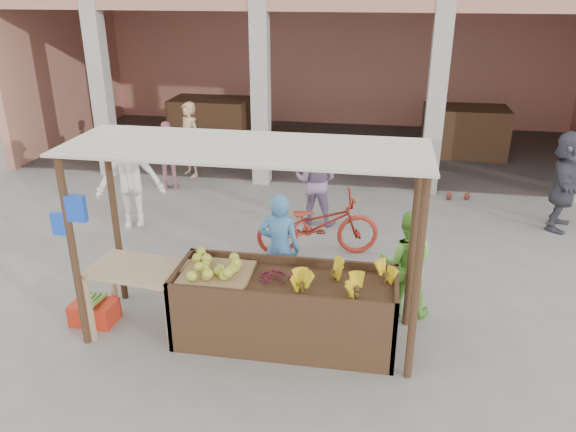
% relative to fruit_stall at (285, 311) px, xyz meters
% --- Properties ---
extents(ground, '(60.00, 60.00, 0.00)m').
position_rel_fruit_stall_xyz_m(ground, '(-0.50, 0.00, -0.40)').
color(ground, slate).
rests_on(ground, ground).
extents(market_building, '(14.40, 6.40, 4.20)m').
position_rel_fruit_stall_xyz_m(market_building, '(-0.45, 8.93, 2.30)').
color(market_building, tan).
rests_on(market_building, ground).
extents(fruit_stall, '(2.60, 0.95, 0.80)m').
position_rel_fruit_stall_xyz_m(fruit_stall, '(0.00, 0.00, 0.00)').
color(fruit_stall, '#462E1C').
rests_on(fruit_stall, ground).
extents(stall_awning, '(4.09, 1.35, 2.39)m').
position_rel_fruit_stall_xyz_m(stall_awning, '(-0.51, 0.06, 1.58)').
color(stall_awning, '#462E1C').
rests_on(stall_awning, ground).
extents(banana_heap, '(1.06, 0.58, 0.19)m').
position_rel_fruit_stall_xyz_m(banana_heap, '(0.66, 0.01, 0.50)').
color(banana_heap, yellow).
rests_on(banana_heap, fruit_stall).
extents(melon_tray, '(0.81, 0.70, 0.21)m').
position_rel_fruit_stall_xyz_m(melon_tray, '(-0.82, 0.00, 0.50)').
color(melon_tray, '#9D7A51').
rests_on(melon_tray, fruit_stall).
extents(berry_heap, '(0.40, 0.33, 0.13)m').
position_rel_fruit_stall_xyz_m(berry_heap, '(-0.13, 0.03, 0.46)').
color(berry_heap, maroon).
rests_on(berry_heap, fruit_stall).
extents(side_table, '(1.16, 0.84, 0.88)m').
position_rel_fruit_stall_xyz_m(side_table, '(-1.80, -0.09, 0.34)').
color(side_table, tan).
rests_on(side_table, ground).
extents(papaya_pile, '(0.71, 0.41, 0.20)m').
position_rel_fruit_stall_xyz_m(papaya_pile, '(-1.80, -0.09, 0.58)').
color(papaya_pile, '#5E9831').
rests_on(papaya_pile, side_table).
extents(red_crate, '(0.55, 0.40, 0.28)m').
position_rel_fruit_stall_xyz_m(red_crate, '(-2.46, -0.03, -0.26)').
color(red_crate, red).
rests_on(red_crate, ground).
extents(plantain_bundle, '(0.41, 0.29, 0.08)m').
position_rel_fruit_stall_xyz_m(plantain_bundle, '(-2.46, -0.03, -0.08)').
color(plantain_bundle, '#5D9937').
rests_on(plantain_bundle, red_crate).
extents(produce_sacks, '(0.80, 0.49, 0.61)m').
position_rel_fruit_stall_xyz_m(produce_sacks, '(2.57, 5.24, -0.10)').
color(produce_sacks, maroon).
rests_on(produce_sacks, ground).
extents(vendor_blue, '(0.63, 0.48, 1.64)m').
position_rel_fruit_stall_xyz_m(vendor_blue, '(-0.24, 0.92, 0.42)').
color(vendor_blue, '#4A8CC7').
rests_on(vendor_blue, ground).
extents(vendor_green, '(0.73, 0.44, 1.49)m').
position_rel_fruit_stall_xyz_m(vendor_green, '(1.41, 0.90, 0.35)').
color(vendor_green, '#78C744').
rests_on(vendor_green, ground).
extents(motorcycle, '(1.15, 2.12, 1.05)m').
position_rel_fruit_stall_xyz_m(motorcycle, '(0.10, 2.39, 0.13)').
color(motorcycle, '#A42819').
rests_on(motorcycle, ground).
extents(shopper_a, '(1.40, 1.02, 1.96)m').
position_rel_fruit_stall_xyz_m(shopper_a, '(-3.24, 2.95, 0.58)').
color(shopper_a, white).
rests_on(shopper_a, ground).
extents(shopper_b, '(1.00, 0.74, 1.53)m').
position_rel_fruit_stall_xyz_m(shopper_b, '(-3.30, 4.91, 0.36)').
color(shopper_b, pink).
rests_on(shopper_b, ground).
extents(shopper_d, '(1.28, 1.83, 1.83)m').
position_rel_fruit_stall_xyz_m(shopper_d, '(4.16, 4.14, 0.52)').
color(shopper_d, '#464350').
rests_on(shopper_d, ground).
extents(shopper_e, '(0.80, 0.77, 1.72)m').
position_rel_fruit_stall_xyz_m(shopper_e, '(-3.15, 5.80, 0.46)').
color(shopper_e, '#E1B27B').
rests_on(shopper_e, ground).
extents(shopper_f, '(0.90, 0.59, 1.72)m').
position_rel_fruit_stall_xyz_m(shopper_f, '(-0.09, 3.65, 0.46)').
color(shopper_f, gray).
rests_on(shopper_f, ground).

